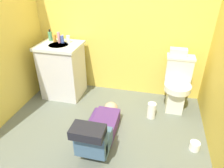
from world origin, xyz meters
name	(u,v)px	position (x,y,z in m)	size (l,w,h in m)	color
ground_plane	(101,133)	(0.00, 0.00, -0.02)	(3.00, 3.07, 0.04)	#60675A
wall_back	(120,14)	(0.00, 1.08, 1.20)	(2.66, 0.08, 2.40)	#E6C64D
toilet	(177,85)	(0.88, 0.75, 0.37)	(0.36, 0.46, 0.75)	silver
vanity_cabinet	(63,70)	(-0.79, 0.71, 0.42)	(0.60, 0.52, 0.82)	silver
faucet	(63,38)	(-0.79, 0.85, 0.87)	(0.02, 0.02, 0.10)	silver
person_plumber	(100,130)	(0.04, -0.15, 0.18)	(0.39, 1.06, 0.52)	#512D6B
tissue_box	(178,52)	(0.84, 0.84, 0.80)	(0.22, 0.11, 0.10)	silver
soap_dispenser	(50,36)	(-0.98, 0.83, 0.89)	(0.06, 0.06, 0.17)	#498F5F
bottle_amber	(55,38)	(-0.90, 0.80, 0.87)	(0.05, 0.05, 0.10)	gold
bottle_pink	(59,37)	(-0.82, 0.78, 0.90)	(0.05, 0.05, 0.15)	pink
bottle_blue	(62,39)	(-0.77, 0.77, 0.87)	(0.04, 0.04, 0.10)	#4461BE
bottle_white	(68,39)	(-0.69, 0.80, 0.87)	(0.05, 0.05, 0.11)	white
paper_towel_roll	(151,110)	(0.58, 0.43, 0.11)	(0.11, 0.11, 0.22)	white
toilet_paper_roll	(194,146)	(1.09, -0.03, 0.05)	(0.11, 0.11, 0.10)	white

